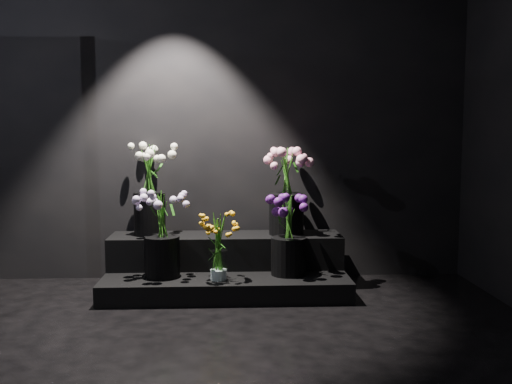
{
  "coord_description": "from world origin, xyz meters",
  "views": [
    {
      "loc": [
        0.07,
        -2.66,
        1.2
      ],
      "look_at": [
        0.25,
        1.2,
        0.79
      ],
      "focal_mm": 40.0,
      "sensor_mm": 36.0,
      "label": 1
    }
  ],
  "objects": [
    {
      "name": "floor",
      "position": [
        0.0,
        0.0,
        0.0
      ],
      "size": [
        4.0,
        4.0,
        0.0
      ],
      "primitive_type": "plane",
      "color": "black",
      "rests_on": "ground"
    },
    {
      "name": "wall_back",
      "position": [
        0.0,
        2.0,
        1.4
      ],
      "size": [
        4.0,
        0.0,
        4.0
      ],
      "primitive_type": "plane",
      "rotation": [
        1.57,
        0.0,
        0.0
      ],
      "color": "black",
      "rests_on": "floor"
    },
    {
      "name": "display_riser",
      "position": [
        0.04,
        1.64,
        0.17
      ],
      "size": [
        1.8,
        0.8,
        0.4
      ],
      "color": "black",
      "rests_on": "floor"
    },
    {
      "name": "bouquet_orange_bells",
      "position": [
        -0.02,
        1.32,
        0.39
      ],
      "size": [
        0.33,
        0.33,
        0.47
      ],
      "rotation": [
        0.0,
        0.0,
        0.39
      ],
      "color": "white",
      "rests_on": "display_riser"
    },
    {
      "name": "bouquet_lilac",
      "position": [
        -0.43,
        1.43,
        0.49
      ],
      "size": [
        0.41,
        0.41,
        0.62
      ],
      "rotation": [
        0.0,
        0.0,
        0.23
      ],
      "color": "black",
      "rests_on": "display_riser"
    },
    {
      "name": "bouquet_purple",
      "position": [
        0.5,
        1.45,
        0.47
      ],
      "size": [
        0.41,
        0.41,
        0.58
      ],
      "rotation": [
        0.0,
        0.0,
        0.21
      ],
      "color": "black",
      "rests_on": "display_riser"
    },
    {
      "name": "bouquet_cream_roses",
      "position": [
        -0.56,
        1.77,
        0.81
      ],
      "size": [
        0.43,
        0.43,
        0.7
      ],
      "rotation": [
        0.0,
        0.0,
        0.17
      ],
      "color": "black",
      "rests_on": "display_riser"
    },
    {
      "name": "bouquet_pink_roses",
      "position": [
        0.51,
        1.75,
        0.77
      ],
      "size": [
        0.42,
        0.42,
        0.67
      ],
      "rotation": [
        0.0,
        0.0,
        0.21
      ],
      "color": "black",
      "rests_on": "display_riser"
    }
  ]
}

